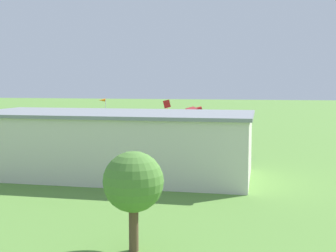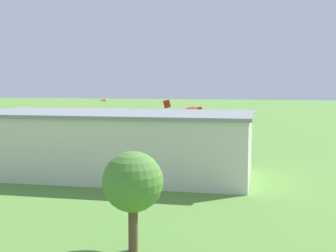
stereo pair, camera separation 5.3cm
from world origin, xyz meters
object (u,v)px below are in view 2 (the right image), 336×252
(person_crossing_taxiway, at_px, (183,147))
(tree_by_windsock, at_px, (133,183))
(car_black, at_px, (75,146))
(biplane, at_px, (185,114))
(hangar, at_px, (113,143))
(car_blue, at_px, (239,153))
(car_silver, at_px, (33,145))
(person_by_parked_cars, at_px, (121,143))
(windsock, at_px, (103,103))

(person_crossing_taxiway, distance_m, tree_by_windsock, 38.33)
(car_black, bearing_deg, biplane, -133.97)
(biplane, distance_m, car_black, 20.37)
(tree_by_windsock, bearing_deg, hangar, -67.90)
(person_crossing_taxiway, relative_size, tree_by_windsock, 0.27)
(car_blue, xyz_separation_m, car_silver, (30.52, -0.80, 0.08))
(biplane, distance_m, car_silver, 25.54)
(person_by_parked_cars, distance_m, tree_by_windsock, 43.53)
(hangar, xyz_separation_m, car_black, (11.20, -14.82, -2.61))
(car_silver, bearing_deg, car_blue, 178.51)
(hangar, height_order, windsock, windsock)
(biplane, relative_size, car_black, 1.80)
(car_blue, xyz_separation_m, person_by_parked_cars, (18.55, -6.30, -0.02))
(car_blue, relative_size, car_silver, 0.96)
(person_by_parked_cars, distance_m, windsock, 18.05)
(biplane, bearing_deg, car_blue, 122.92)
(car_black, bearing_deg, windsock, -81.44)
(hangar, relative_size, car_blue, 7.44)
(biplane, bearing_deg, person_crossing_taxiway, 99.14)
(car_silver, relative_size, person_crossing_taxiway, 2.65)
(person_crossing_taxiway, xyz_separation_m, person_by_parked_cars, (10.36, -3.00, -0.01))
(hangar, relative_size, tree_by_windsock, 5.00)
(car_black, height_order, car_silver, car_silver)
(car_black, height_order, tree_by_windsock, tree_by_windsock)
(person_by_parked_cars, bearing_deg, hangar, 106.05)
(car_black, bearing_deg, car_silver, 5.02)
(hangar, distance_m, car_black, 18.76)
(car_blue, height_order, tree_by_windsock, tree_by_windsock)
(hangar, height_order, person_crossing_taxiway, hangar)
(person_crossing_taxiway, distance_m, person_by_parked_cars, 10.78)
(car_black, distance_m, person_crossing_taxiway, 15.99)
(person_by_parked_cars, relative_size, tree_by_windsock, 0.26)
(car_blue, bearing_deg, hangar, 46.30)
(tree_by_windsock, bearing_deg, person_by_parked_cars, -70.76)
(hangar, xyz_separation_m, car_blue, (-12.86, -13.46, -2.66))
(car_blue, height_order, person_crossing_taxiway, person_crossing_taxiway)
(car_blue, bearing_deg, tree_by_windsock, 83.02)
(car_silver, distance_m, person_crossing_taxiway, 22.47)
(person_crossing_taxiway, height_order, tree_by_windsock, tree_by_windsock)
(car_blue, bearing_deg, biplane, -57.08)
(windsock, bearing_deg, biplane, 161.86)
(person_crossing_taxiway, relative_size, windsock, 0.23)
(car_black, relative_size, car_silver, 1.00)
(car_blue, relative_size, windsock, 0.57)
(hangar, bearing_deg, biplane, -95.23)
(person_crossing_taxiway, height_order, windsock, windsock)
(hangar, relative_size, person_crossing_taxiway, 18.82)
(person_crossing_taxiway, bearing_deg, windsock, -43.60)
(person_by_parked_cars, bearing_deg, car_blue, 161.25)
(car_blue, relative_size, person_crossing_taxiway, 2.53)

